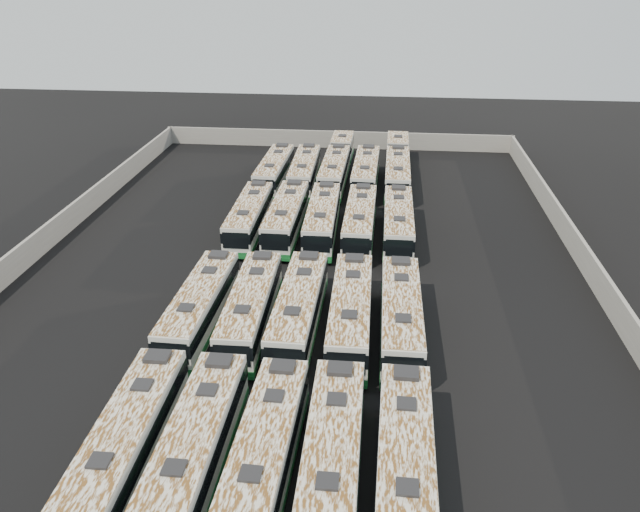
{
  "coord_description": "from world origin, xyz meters",
  "views": [
    {
      "loc": [
        5.85,
        -43.39,
        22.84
      ],
      "look_at": [
        1.43,
        0.25,
        1.6
      ],
      "focal_mm": 35.0,
      "sensor_mm": 36.0,
      "label": 1
    }
  ],
  "objects_px": {
    "bus_midfront_far_left": "(200,307)",
    "bus_midfront_right": "(351,313)",
    "bus_midback_center": "(322,219)",
    "bus_back_center": "(337,163)",
    "bus_front_far_left": "(127,444)",
    "bus_midback_far_left": "(249,217)",
    "bus_back_far_left": "(274,171)",
    "bus_midfront_left": "(251,308)",
    "bus_midback_left": "(286,217)",
    "bus_back_right": "(366,173)",
    "bus_midback_far_right": "(398,223)",
    "bus_midfront_far_right": "(401,316)",
    "bus_midback_right": "(360,221)",
    "bus_back_left": "(304,171)",
    "bus_front_right": "(332,462)",
    "bus_front_left": "(195,450)",
    "bus_midfront_center": "(299,310)",
    "bus_front_far_right": "(405,467)",
    "bus_front_center": "(264,456)",
    "bus_back_far_right": "(397,165)"
  },
  "relations": [
    {
      "from": "bus_front_far_left",
      "to": "bus_midback_center",
      "type": "bearing_deg",
      "value": 76.61
    },
    {
      "from": "bus_midback_right",
      "to": "bus_back_left",
      "type": "distance_m",
      "value": 14.95
    },
    {
      "from": "bus_midback_far_right",
      "to": "bus_back_center",
      "type": "relative_size",
      "value": 0.64
    },
    {
      "from": "bus_midback_far_right",
      "to": "bus_back_right",
      "type": "bearing_deg",
      "value": 103.97
    },
    {
      "from": "bus_midfront_left",
      "to": "bus_back_left",
      "type": "xyz_separation_m",
      "value": [
        -0.03,
        29.15,
        -0.01
      ]
    },
    {
      "from": "bus_midback_far_right",
      "to": "bus_midfront_far_left",
      "type": "bearing_deg",
      "value": -129.91
    },
    {
      "from": "bus_front_left",
      "to": "bus_midback_center",
      "type": "height_order",
      "value": "bus_front_left"
    },
    {
      "from": "bus_midfront_far_left",
      "to": "bus_midfront_left",
      "type": "bearing_deg",
      "value": 3.63
    },
    {
      "from": "bus_midback_left",
      "to": "bus_midback_far_right",
      "type": "distance_m",
      "value": 9.94
    },
    {
      "from": "bus_midfront_center",
      "to": "bus_midback_left",
      "type": "relative_size",
      "value": 1.0
    },
    {
      "from": "bus_front_far_left",
      "to": "bus_back_left",
      "type": "bearing_deg",
      "value": 84.89
    },
    {
      "from": "bus_midback_center",
      "to": "bus_back_center",
      "type": "distance_m",
      "value": 16.55
    },
    {
      "from": "bus_midback_center",
      "to": "bus_back_far_left",
      "type": "distance_m",
      "value": 14.69
    },
    {
      "from": "bus_front_far_left",
      "to": "bus_midback_far_right",
      "type": "relative_size",
      "value": 1.02
    },
    {
      "from": "bus_back_far_right",
      "to": "bus_front_right",
      "type": "bearing_deg",
      "value": -93.71
    },
    {
      "from": "bus_front_left",
      "to": "bus_back_far_left",
      "type": "distance_m",
      "value": 42.36
    },
    {
      "from": "bus_back_right",
      "to": "bus_midback_left",
      "type": "bearing_deg",
      "value": -115.26
    },
    {
      "from": "bus_front_right",
      "to": "bus_midfront_left",
      "type": "height_order",
      "value": "bus_front_right"
    },
    {
      "from": "bus_midfront_right",
      "to": "bus_back_right",
      "type": "height_order",
      "value": "bus_midfront_right"
    },
    {
      "from": "bus_midback_center",
      "to": "bus_midfront_center",
      "type": "bearing_deg",
      "value": -91.03
    },
    {
      "from": "bus_midfront_far_right",
      "to": "bus_back_far_right",
      "type": "relative_size",
      "value": 0.64
    },
    {
      "from": "bus_midfront_far_right",
      "to": "bus_midback_left",
      "type": "xyz_separation_m",
      "value": [
        -9.92,
        16.0,
        0.0
      ]
    },
    {
      "from": "bus_front_far_left",
      "to": "bus_midfront_far_right",
      "type": "height_order",
      "value": "bus_front_far_left"
    },
    {
      "from": "bus_midback_right",
      "to": "bus_midback_left",
      "type": "bearing_deg",
      "value": 179.3
    },
    {
      "from": "bus_front_left",
      "to": "bus_midback_right",
      "type": "xyz_separation_m",
      "value": [
        6.55,
        28.99,
        -0.04
      ]
    },
    {
      "from": "bus_front_far_right",
      "to": "bus_back_left",
      "type": "bearing_deg",
      "value": 104.1
    },
    {
      "from": "bus_midfront_far_left",
      "to": "bus_midfront_right",
      "type": "relative_size",
      "value": 0.97
    },
    {
      "from": "bus_midfront_far_left",
      "to": "bus_midfront_left",
      "type": "height_order",
      "value": "bus_midfront_left"
    },
    {
      "from": "bus_front_center",
      "to": "bus_midfront_far_right",
      "type": "xyz_separation_m",
      "value": [
        6.55,
        13.16,
        0.02
      ]
    },
    {
      "from": "bus_front_left",
      "to": "bus_midback_center",
      "type": "bearing_deg",
      "value": 83.91
    },
    {
      "from": "bus_midback_far_right",
      "to": "bus_front_right",
      "type": "bearing_deg",
      "value": -96.48
    },
    {
      "from": "bus_midfront_far_right",
      "to": "bus_back_left",
      "type": "xyz_separation_m",
      "value": [
        -9.93,
        29.25,
        -0.05
      ]
    },
    {
      "from": "bus_midfront_far_left",
      "to": "bus_midback_far_left",
      "type": "relative_size",
      "value": 1.01
    },
    {
      "from": "bus_midback_right",
      "to": "bus_front_left",
      "type": "bearing_deg",
      "value": -102.02
    },
    {
      "from": "bus_midback_center",
      "to": "bus_back_center",
      "type": "xyz_separation_m",
      "value": [
        0.05,
        16.55,
        -0.01
      ]
    },
    {
      "from": "bus_midback_left",
      "to": "bus_midback_far_right",
      "type": "height_order",
      "value": "bus_midback_left"
    },
    {
      "from": "bus_front_right",
      "to": "bus_midfront_far_right",
      "type": "relative_size",
      "value": 1.01
    },
    {
      "from": "bus_front_far_right",
      "to": "bus_midback_far_left",
      "type": "relative_size",
      "value": 1.04
    },
    {
      "from": "bus_midback_left",
      "to": "bus_back_right",
      "type": "bearing_deg",
      "value": 64.03
    },
    {
      "from": "bus_midback_far_left",
      "to": "bus_back_far_left",
      "type": "height_order",
      "value": "bus_back_far_left"
    },
    {
      "from": "bus_midfront_right",
      "to": "bus_back_center",
      "type": "height_order",
      "value": "bus_midfront_right"
    },
    {
      "from": "bus_midfront_left",
      "to": "bus_midback_center",
      "type": "xyz_separation_m",
      "value": [
        3.23,
        15.81,
        0.01
      ]
    },
    {
      "from": "bus_midfront_left",
      "to": "bus_midfront_right",
      "type": "bearing_deg",
      "value": -1.14
    },
    {
      "from": "bus_front_left",
      "to": "bus_midfront_right",
      "type": "bearing_deg",
      "value": 63.63
    },
    {
      "from": "bus_midfront_right",
      "to": "bus_midfront_far_left",
      "type": "bearing_deg",
      "value": -179.89
    },
    {
      "from": "bus_midback_right",
      "to": "bus_back_left",
      "type": "xyz_separation_m",
      "value": [
        -6.59,
        13.42,
        -0.01
      ]
    },
    {
      "from": "bus_midfront_right",
      "to": "bus_back_far_left",
      "type": "bearing_deg",
      "value": 108.32
    },
    {
      "from": "bus_back_far_left",
      "to": "bus_midback_left",
      "type": "bearing_deg",
      "value": -74.78
    },
    {
      "from": "bus_front_far_left",
      "to": "bus_midback_far_right",
      "type": "xyz_separation_m",
      "value": [
        13.26,
        28.89,
        -0.04
      ]
    },
    {
      "from": "bus_front_far_right",
      "to": "bus_back_far_right",
      "type": "height_order",
      "value": "bus_front_far_right"
    }
  ]
}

